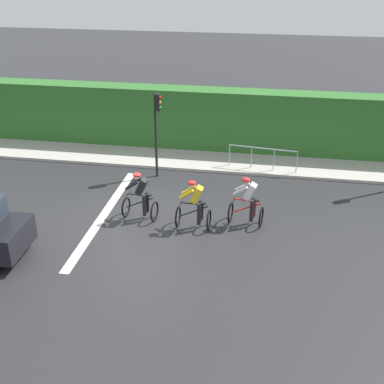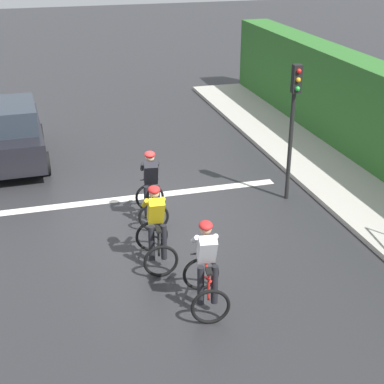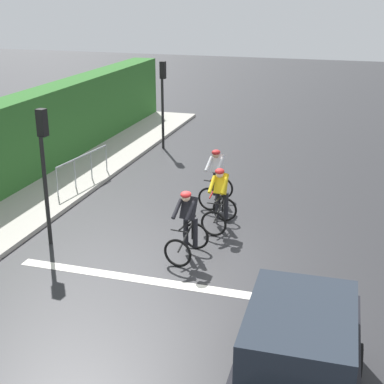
{
  "view_description": "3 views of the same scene",
  "coord_description": "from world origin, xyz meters",
  "px_view_note": "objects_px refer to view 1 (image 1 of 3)",
  "views": [
    {
      "loc": [
        14.42,
        4.35,
        8.28
      ],
      "look_at": [
        -0.52,
        1.81,
        0.85
      ],
      "focal_mm": 47.33,
      "sensor_mm": 36.0,
      "label": 1
    },
    {
      "loc": [
        2.39,
        11.8,
        6.14
      ],
      "look_at": [
        -0.8,
        0.6,
        0.8
      ],
      "focal_mm": 54.3,
      "sensor_mm": 36.0,
      "label": 2
    },
    {
      "loc": [
        3.54,
        -11.1,
        5.95
      ],
      "look_at": [
        -0.27,
        1.53,
        1.12
      ],
      "focal_mm": 52.35,
      "sensor_mm": 36.0,
      "label": 3
    }
  ],
  "objects_px": {
    "cyclist_second": "(195,206)",
    "pedestrian_railing_kerbside": "(263,154)",
    "cyclist_mid": "(141,197)",
    "traffic_light_near_crossing": "(157,123)",
    "cyclist_lead": "(248,202)"
  },
  "relations": [
    {
      "from": "cyclist_mid",
      "to": "traffic_light_near_crossing",
      "type": "distance_m",
      "value": 3.74
    },
    {
      "from": "cyclist_lead",
      "to": "cyclist_mid",
      "type": "distance_m",
      "value": 3.51
    },
    {
      "from": "cyclist_second",
      "to": "cyclist_mid",
      "type": "distance_m",
      "value": 1.88
    },
    {
      "from": "cyclist_mid",
      "to": "traffic_light_near_crossing",
      "type": "bearing_deg",
      "value": -176.4
    },
    {
      "from": "cyclist_lead",
      "to": "pedestrian_railing_kerbside",
      "type": "distance_m",
      "value": 4.43
    },
    {
      "from": "cyclist_lead",
      "to": "cyclist_mid",
      "type": "height_order",
      "value": "same"
    },
    {
      "from": "cyclist_second",
      "to": "pedestrian_railing_kerbside",
      "type": "distance_m",
      "value": 5.3
    },
    {
      "from": "cyclist_second",
      "to": "cyclist_lead",
      "type": "bearing_deg",
      "value": 107.25
    },
    {
      "from": "cyclist_lead",
      "to": "cyclist_mid",
      "type": "relative_size",
      "value": 1.0
    },
    {
      "from": "cyclist_second",
      "to": "cyclist_mid",
      "type": "xyz_separation_m",
      "value": [
        -0.31,
        -1.85,
        0.0
      ]
    },
    {
      "from": "cyclist_second",
      "to": "pedestrian_railing_kerbside",
      "type": "xyz_separation_m",
      "value": [
        -4.93,
        1.95,
        -0.04
      ]
    },
    {
      "from": "cyclist_mid",
      "to": "pedestrian_railing_kerbside",
      "type": "relative_size",
      "value": 0.61
    },
    {
      "from": "cyclist_second",
      "to": "pedestrian_railing_kerbside",
      "type": "height_order",
      "value": "cyclist_second"
    },
    {
      "from": "traffic_light_near_crossing",
      "to": "cyclist_second",
      "type": "bearing_deg",
      "value": 28.83
    },
    {
      "from": "traffic_light_near_crossing",
      "to": "pedestrian_railing_kerbside",
      "type": "bearing_deg",
      "value": 106.17
    }
  ]
}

